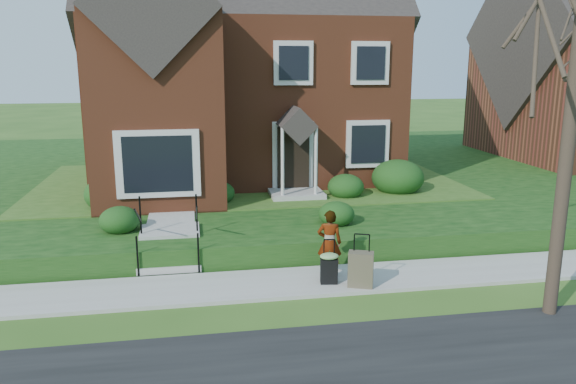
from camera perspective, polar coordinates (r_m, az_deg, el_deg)
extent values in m
plane|color=#2D5119|center=(12.08, 0.00, -9.39)|extent=(120.00, 120.00, 0.00)
cube|color=#9E9B93|center=(12.07, 0.00, -9.21)|extent=(60.00, 1.60, 0.08)
cube|color=#0F330E|center=(23.10, 5.14, 2.17)|extent=(44.00, 20.00, 0.60)
cube|color=#9E9B93|center=(16.51, -11.61, -1.22)|extent=(1.20, 6.00, 0.06)
cube|color=brown|center=(21.14, -4.72, 9.39)|extent=(10.00, 8.00, 5.40)
cube|color=brown|center=(16.29, -13.09, 8.06)|extent=(3.60, 2.40, 5.40)
cube|color=beige|center=(15.31, -13.06, 2.86)|extent=(2.20, 0.30, 1.80)
cube|color=black|center=(17.49, 0.53, 3.25)|extent=(1.00, 0.12, 2.10)
cube|color=black|center=(18.01, 8.09, 4.86)|extent=(1.40, 0.10, 1.50)
cube|color=#9E9B93|center=(12.82, -11.97, -7.60)|extent=(1.40, 0.30, 0.15)
cube|color=#9E9B93|center=(13.05, -11.96, -6.53)|extent=(1.40, 0.30, 0.15)
cube|color=#9E9B93|center=(13.29, -11.95, -5.49)|extent=(1.40, 0.30, 0.15)
cube|color=#9E9B93|center=(13.53, -11.94, -4.49)|extent=(1.40, 0.30, 0.15)
cube|color=#9E9B93|center=(14.05, -11.87, -3.83)|extent=(1.40, 0.80, 0.15)
cylinder|color=black|center=(12.60, -15.04, -6.33)|extent=(0.04, 0.04, 0.90)
cylinder|color=black|center=(13.57, -14.77, -2.28)|extent=(0.04, 0.04, 0.90)
cylinder|color=black|center=(12.54, -9.09, -6.13)|extent=(0.04, 0.04, 0.90)
cylinder|color=black|center=(13.51, -9.27, -2.08)|extent=(0.04, 0.04, 0.90)
ellipsoid|color=#173710|center=(16.52, -17.53, 0.20)|extent=(1.49, 1.49, 1.04)
ellipsoid|color=#173710|center=(16.59, -7.15, 0.15)|extent=(0.99, 0.99, 0.70)
ellipsoid|color=#173710|center=(17.23, 5.89, 0.80)|extent=(1.11, 1.11, 0.78)
ellipsoid|color=#173710|center=(18.10, 11.10, 1.82)|extent=(1.65, 1.65, 1.15)
ellipsoid|color=#173710|center=(14.24, -16.77, -2.49)|extent=(0.97, 0.97, 0.68)
ellipsoid|color=#173710|center=(14.30, 4.95, -1.98)|extent=(0.92, 0.92, 0.64)
imported|color=#999999|center=(12.20, 4.23, -5.16)|extent=(0.60, 0.47, 1.45)
cube|color=black|center=(11.88, 4.19, -8.01)|extent=(0.38, 0.25, 0.54)
cylinder|color=black|center=(11.66, 4.24, -4.93)|extent=(0.22, 0.06, 0.03)
cylinder|color=black|center=(11.70, 3.71, -5.90)|extent=(0.02, 0.02, 0.40)
cylinder|color=black|center=(11.75, 4.74, -5.83)|extent=(0.02, 0.02, 0.40)
cylinder|color=black|center=(11.94, 3.58, -9.13)|extent=(0.05, 0.07, 0.06)
cylinder|color=black|center=(12.00, 4.76, -9.04)|extent=(0.05, 0.07, 0.06)
ellipsoid|color=#76A65E|center=(11.77, 4.21, -6.51)|extent=(0.44, 0.38, 0.13)
cube|color=brown|center=(11.76, 7.40, -7.80)|extent=(0.58, 0.45, 0.74)
cylinder|color=black|center=(11.52, 7.50, -4.40)|extent=(0.30, 0.14, 0.03)
cylinder|color=black|center=(11.53, 6.74, -5.30)|extent=(0.02, 0.02, 0.36)
cylinder|color=black|center=(11.62, 8.21, -5.20)|extent=(0.02, 0.02, 0.36)
cylinder|color=black|center=(11.83, 6.51, -9.41)|extent=(0.06, 0.07, 0.06)
cylinder|color=black|center=(11.93, 8.19, -9.26)|extent=(0.06, 0.07, 0.06)
cylinder|color=#48392C|center=(11.11, 26.34, 2.21)|extent=(0.24, 0.24, 5.56)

